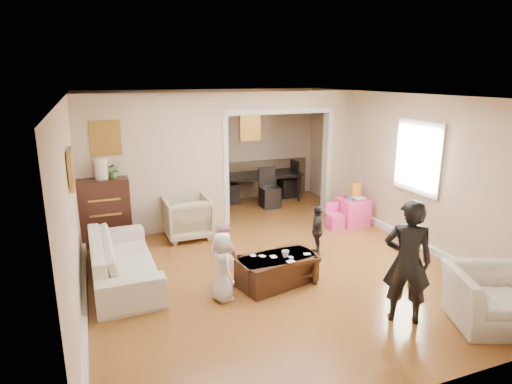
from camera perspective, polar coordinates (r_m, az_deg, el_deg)
name	(u,v)px	position (r m, az deg, el deg)	size (l,w,h in m)	color
floor	(260,256)	(7.29, 0.57, -8.39)	(7.00, 7.00, 0.00)	#AB6A2C
partition_left	(155,165)	(8.25, -13.05, 3.47)	(2.75, 0.18, 2.60)	#C6B191
partition_right	(337,152)	(9.55, 10.50, 5.14)	(0.55, 0.18, 2.60)	#C6B191
partition_header	(279,100)	(8.79, 3.01, 11.92)	(2.22, 0.18, 0.35)	#C6B191
window_pane	(418,157)	(7.92, 20.49, 4.29)	(0.03, 0.95, 1.10)	white
framed_art_partition	(106,138)	(7.99, -19.07, 6.68)	(0.45, 0.03, 0.55)	brown
framed_art_sofa_wall	(71,169)	(5.73, -23.07, 2.82)	(0.03, 0.55, 0.40)	brown
framed_art_alcove	(250,128)	(10.36, -0.77, 8.37)	(0.45, 0.03, 0.55)	brown
sofa	(123,259)	(6.66, -17.00, -8.37)	(2.22, 0.87, 0.65)	beige
armchair_back	(187,218)	(8.08, -8.96, -3.33)	(0.81, 0.83, 0.76)	tan
armchair_front	(495,298)	(6.04, 28.80, -12.04)	(1.02, 0.89, 0.66)	beige
dresser	(105,211)	(8.13, -19.13, -2.36)	(0.85, 0.48, 1.17)	black
table_lamp	(101,168)	(7.94, -19.60, 2.92)	(0.22, 0.22, 0.36)	beige
potted_plant	(114,170)	(7.96, -18.14, 2.80)	(0.26, 0.23, 0.29)	#467132
coffee_table	(277,270)	(6.31, 2.77, -10.18)	(1.11, 0.55, 0.42)	#3C1E13
coffee_cup	(285,254)	(6.20, 3.84, -8.08)	(0.10, 0.10, 0.09)	silver
play_table	(352,212)	(8.94, 12.51, -2.52)	(0.54, 0.54, 0.52)	#FF438F
cereal_box	(356,190)	(8.97, 12.95, 0.24)	(0.20, 0.07, 0.30)	yellow
cyan_cup	(350,198)	(8.76, 12.26, -0.82)	(0.08, 0.08, 0.08)	#23B0AE
toy_block	(345,197)	(8.89, 11.55, -0.65)	(0.08, 0.06, 0.05)	#B51629
play_bowl	(359,199)	(8.79, 13.32, -0.91)	(0.23, 0.23, 0.06)	silver
dining_table	(259,186)	(10.42, 0.43, 0.77)	(1.90, 1.06, 0.67)	black
adult_person	(407,262)	(5.50, 19.20, -8.62)	(0.56, 0.37, 1.53)	black
child_kneel_a	(223,266)	(5.81, -4.40, -9.69)	(0.46, 0.30, 0.94)	silver
child_kneel_b	(224,254)	(6.25, -4.27, -8.09)	(0.43, 0.34, 0.89)	pink
child_toddler	(317,230)	(7.29, 8.00, -4.96)	(0.49, 0.21, 0.84)	black
craft_papers	(281,256)	(6.23, 3.27, -8.40)	(0.83, 0.47, 0.00)	white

